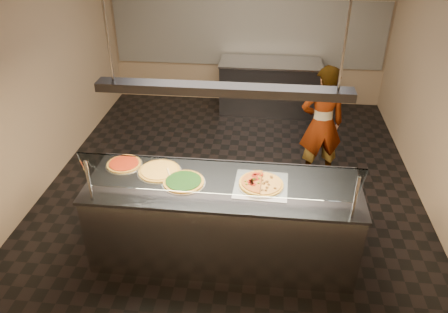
# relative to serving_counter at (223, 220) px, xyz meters

# --- Properties ---
(ground) EXTENTS (5.00, 6.00, 0.02)m
(ground) POSITION_rel_serving_counter_xyz_m (-0.03, 1.28, -0.48)
(ground) COLOR black
(ground) RESTS_ON ground
(wall_back) EXTENTS (5.00, 0.02, 3.00)m
(wall_back) POSITION_rel_serving_counter_xyz_m (-0.03, 4.29, 1.03)
(wall_back) COLOR #937B5F
(wall_back) RESTS_ON ground
(wall_front) EXTENTS (5.00, 0.02, 3.00)m
(wall_front) POSITION_rel_serving_counter_xyz_m (-0.03, -1.73, 1.03)
(wall_front) COLOR #937B5F
(wall_front) RESTS_ON ground
(wall_left) EXTENTS (0.02, 6.00, 3.00)m
(wall_left) POSITION_rel_serving_counter_xyz_m (-2.54, 1.28, 1.03)
(wall_left) COLOR #937B5F
(wall_left) RESTS_ON ground
(tile_band) EXTENTS (4.90, 0.02, 1.20)m
(tile_band) POSITION_rel_serving_counter_xyz_m (-0.03, 4.26, 0.83)
(tile_band) COLOR silver
(tile_band) RESTS_ON wall_back
(serving_counter) EXTENTS (2.77, 0.94, 0.93)m
(serving_counter) POSITION_rel_serving_counter_xyz_m (0.00, 0.00, 0.00)
(serving_counter) COLOR #B7B7BC
(serving_counter) RESTS_ON ground
(sneeze_guard) EXTENTS (2.53, 0.18, 0.54)m
(sneeze_guard) POSITION_rel_serving_counter_xyz_m (-0.00, -0.34, 0.76)
(sneeze_guard) COLOR #B7B7BC
(sneeze_guard) RESTS_ON serving_counter
(perforated_tray) EXTENTS (0.55, 0.55, 0.01)m
(perforated_tray) POSITION_rel_serving_counter_xyz_m (0.38, 0.02, 0.47)
(perforated_tray) COLOR silver
(perforated_tray) RESTS_ON serving_counter
(half_pizza_pepperoni) EXTENTS (0.25, 0.45, 0.05)m
(half_pizza_pepperoni) POSITION_rel_serving_counter_xyz_m (0.27, 0.02, 0.50)
(half_pizza_pepperoni) COLOR #9F6B21
(half_pizza_pepperoni) RESTS_ON perforated_tray
(half_pizza_sausage) EXTENTS (0.23, 0.45, 0.04)m
(half_pizza_sausage) POSITION_rel_serving_counter_xyz_m (0.48, 0.01, 0.49)
(half_pizza_sausage) COLOR #9F6B21
(half_pizza_sausage) RESTS_ON perforated_tray
(pizza_spinach) EXTENTS (0.45, 0.45, 0.03)m
(pizza_spinach) POSITION_rel_serving_counter_xyz_m (-0.40, -0.02, 0.48)
(pizza_spinach) COLOR silver
(pizza_spinach) RESTS_ON serving_counter
(pizza_cheese) EXTENTS (0.47, 0.47, 0.03)m
(pizza_cheese) POSITION_rel_serving_counter_xyz_m (-0.69, 0.16, 0.48)
(pizza_cheese) COLOR silver
(pizza_cheese) RESTS_ON serving_counter
(pizza_tomato) EXTENTS (0.39, 0.39, 0.03)m
(pizza_tomato) POSITION_rel_serving_counter_xyz_m (-1.10, 0.25, 0.48)
(pizza_tomato) COLOR silver
(pizza_tomato) RESTS_ON serving_counter
(pizza_spatula) EXTENTS (0.25, 0.21, 0.02)m
(pizza_spatula) POSITION_rel_serving_counter_xyz_m (-0.53, 0.09, 0.49)
(pizza_spatula) COLOR #B7B7BC
(pizza_spatula) RESTS_ON pizza_spinach
(prep_table) EXTENTS (1.79, 0.74, 0.93)m
(prep_table) POSITION_rel_serving_counter_xyz_m (0.41, 3.83, 0.00)
(prep_table) COLOR #343439
(prep_table) RESTS_ON ground
(worker) EXTENTS (0.66, 0.50, 1.63)m
(worker) POSITION_rel_serving_counter_xyz_m (1.13, 1.70, 0.35)
(worker) COLOR black
(worker) RESTS_ON ground
(heat_lamp_housing) EXTENTS (2.30, 0.18, 0.08)m
(heat_lamp_housing) POSITION_rel_serving_counter_xyz_m (0.00, 0.00, 1.48)
(heat_lamp_housing) COLOR #343439
(heat_lamp_housing) RESTS_ON ceiling
(lamp_rod_left) EXTENTS (0.02, 0.02, 1.01)m
(lamp_rod_left) POSITION_rel_serving_counter_xyz_m (-1.00, 0.00, 2.03)
(lamp_rod_left) COLOR #B7B7BC
(lamp_rod_left) RESTS_ON ceiling
(lamp_rod_right) EXTENTS (0.02, 0.02, 1.01)m
(lamp_rod_right) POSITION_rel_serving_counter_xyz_m (1.00, 0.00, 2.03)
(lamp_rod_right) COLOR #B7B7BC
(lamp_rod_right) RESTS_ON ceiling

